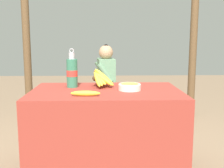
% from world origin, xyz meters
% --- Properties ---
extents(market_counter, '(1.17, 0.75, 0.69)m').
position_xyz_m(market_counter, '(0.00, 0.00, 0.35)').
color(market_counter, maroon).
rests_on(market_counter, ground_plane).
extents(banana_bunch_ripe, '(0.20, 0.33, 0.16)m').
position_xyz_m(banana_bunch_ripe, '(-0.05, 0.16, 0.77)').
color(banana_bunch_ripe, '#4C381E').
rests_on(banana_bunch_ripe, market_counter).
extents(serving_bowl, '(0.18, 0.18, 0.05)m').
position_xyz_m(serving_bowl, '(0.19, -0.01, 0.72)').
color(serving_bowl, silver).
rests_on(serving_bowl, market_counter).
extents(water_bottle, '(0.09, 0.09, 0.32)m').
position_xyz_m(water_bottle, '(-0.28, 0.14, 0.82)').
color(water_bottle, '#337556').
rests_on(water_bottle, market_counter).
extents(loose_banana_front, '(0.21, 0.05, 0.04)m').
position_xyz_m(loose_banana_front, '(-0.15, -0.23, 0.71)').
color(loose_banana_front, gold).
rests_on(loose_banana_front, market_counter).
extents(wooden_bench, '(1.43, 0.32, 0.38)m').
position_xyz_m(wooden_bench, '(0.08, 1.38, 0.32)').
color(wooden_bench, brown).
rests_on(wooden_bench, ground_plane).
extents(seated_vendor, '(0.43, 0.41, 1.02)m').
position_xyz_m(seated_vendor, '(-0.03, 1.35, 0.58)').
color(seated_vendor, '#232328').
rests_on(seated_vendor, ground_plane).
extents(banana_bunch_green, '(0.17, 0.29, 0.14)m').
position_xyz_m(banana_bunch_green, '(0.51, 1.38, 0.45)').
color(banana_bunch_green, '#4C381E').
rests_on(banana_bunch_green, wooden_bench).
extents(support_post_near, '(0.10, 0.10, 2.30)m').
position_xyz_m(support_post_near, '(-1.04, 1.64, 1.15)').
color(support_post_near, brown).
rests_on(support_post_near, ground_plane).
extents(support_post_far, '(0.10, 0.10, 2.30)m').
position_xyz_m(support_post_far, '(1.20, 1.64, 1.15)').
color(support_post_far, brown).
rests_on(support_post_far, ground_plane).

